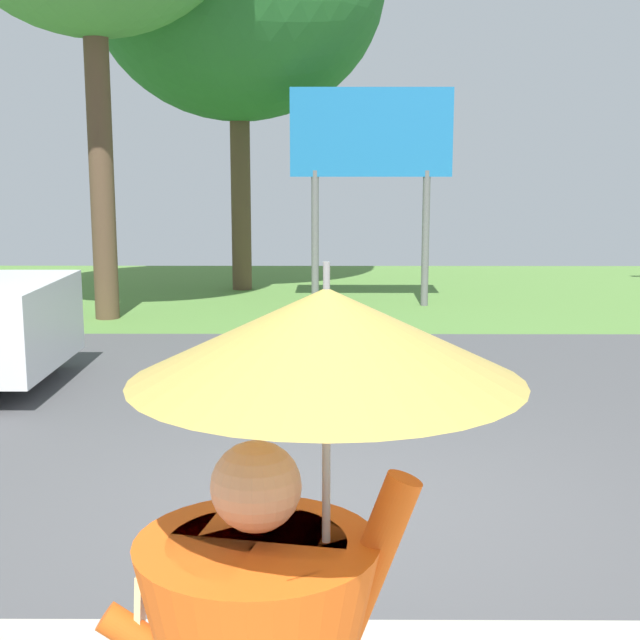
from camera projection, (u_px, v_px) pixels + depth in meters
ground_plane at (333, 395)px, 9.18m from camera, size 40.00×22.00×0.20m
roadside_billboard at (371, 148)px, 14.12m from camera, size 2.60×0.12×3.50m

